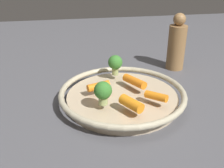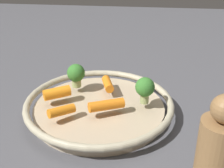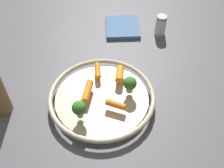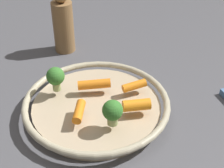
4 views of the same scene
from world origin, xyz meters
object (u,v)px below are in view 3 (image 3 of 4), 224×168
(baby_carrot_near_rim, at_px, (88,91))
(baby_carrot_center, at_px, (98,71))
(dish_towel, at_px, (122,27))
(serving_bowl, at_px, (102,98))
(baby_carrot_left, at_px, (120,74))
(salt_shaker, at_px, (161,25))
(baby_carrot_right, at_px, (115,104))
(broccoli_floret_small, at_px, (79,108))
(broccoli_floret_mid, at_px, (130,84))

(baby_carrot_near_rim, relative_size, baby_carrot_center, 1.34)
(dish_towel, bearing_deg, serving_bowl, 115.76)
(baby_carrot_left, bearing_deg, salt_shaker, -84.25)
(dish_towel, bearing_deg, baby_carrot_right, 122.39)
(serving_bowl, relative_size, baby_carrot_near_rim, 4.39)
(serving_bowl, distance_m, baby_carrot_center, 0.09)
(baby_carrot_center, height_order, broccoli_floret_small, broccoli_floret_small)
(baby_carrot_near_rim, bearing_deg, serving_bowl, -150.23)
(serving_bowl, bearing_deg, salt_shaker, -85.61)
(serving_bowl, relative_size, broccoli_floret_small, 5.62)
(serving_bowl, height_order, broccoli_floret_mid, broccoli_floret_mid)
(broccoli_floret_mid, bearing_deg, salt_shaker, -75.41)
(broccoli_floret_small, relative_size, salt_shaker, 0.72)
(baby_carrot_center, bearing_deg, dish_towel, -70.46)
(baby_carrot_left, bearing_deg, dish_towel, -56.55)
(serving_bowl, xyz_separation_m, dish_towel, (0.15, -0.31, -0.01))
(baby_carrot_center, bearing_deg, broccoli_floret_small, 112.58)
(salt_shaker, bearing_deg, broccoli_floret_mid, 104.59)
(baby_carrot_left, xyz_separation_m, broccoli_floret_mid, (-0.05, 0.03, 0.02))
(broccoli_floret_small, xyz_separation_m, dish_towel, (0.15, -0.39, -0.06))
(baby_carrot_center, xyz_separation_m, salt_shaker, (-0.03, -0.30, -0.01))
(broccoli_floret_mid, bearing_deg, baby_carrot_left, -27.84)
(baby_carrot_right, height_order, broccoli_floret_small, broccoli_floret_small)
(baby_carrot_left, xyz_separation_m, baby_carrot_near_rim, (0.03, 0.10, -0.00))
(serving_bowl, height_order, broccoli_floret_small, broccoli_floret_small)
(dish_towel, bearing_deg, salt_shaker, -155.37)
(salt_shaker, relative_size, dish_towel, 0.57)
(serving_bowl, relative_size, salt_shaker, 4.02)
(baby_carrot_left, relative_size, baby_carrot_center, 1.05)
(serving_bowl, height_order, baby_carrot_left, baby_carrot_left)
(baby_carrot_right, distance_m, broccoli_floret_mid, 0.07)
(broccoli_floret_small, bearing_deg, dish_towel, -69.33)
(baby_carrot_center, relative_size, dish_towel, 0.39)
(broccoli_floret_small, distance_m, broccoli_floret_mid, 0.15)
(serving_bowl, height_order, baby_carrot_near_rim, baby_carrot_near_rim)
(baby_carrot_center, bearing_deg, serving_bowl, 135.93)
(serving_bowl, distance_m, baby_carrot_near_rim, 0.05)
(salt_shaker, xyz_separation_m, dish_towel, (0.12, 0.06, -0.03))
(baby_carrot_right, xyz_separation_m, salt_shaker, (0.08, -0.37, -0.01))
(baby_carrot_left, bearing_deg, serving_bowl, 89.70)
(baby_carrot_left, distance_m, salt_shaker, 0.28)
(broccoli_floret_small, xyz_separation_m, broccoli_floret_mid, (-0.05, -0.14, -0.00))
(baby_carrot_near_rim, distance_m, baby_carrot_center, 0.08)
(baby_carrot_near_rim, bearing_deg, broccoli_floret_small, 116.11)
(baby_carrot_right, height_order, dish_towel, baby_carrot_right)
(baby_carrot_left, xyz_separation_m, salt_shaker, (0.03, -0.28, -0.01))
(serving_bowl, bearing_deg, baby_carrot_center, -44.07)
(broccoli_floret_small, bearing_deg, baby_carrot_right, -124.68)
(baby_carrot_near_rim, bearing_deg, baby_carrot_right, -174.59)
(baby_carrot_right, distance_m, dish_towel, 0.38)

